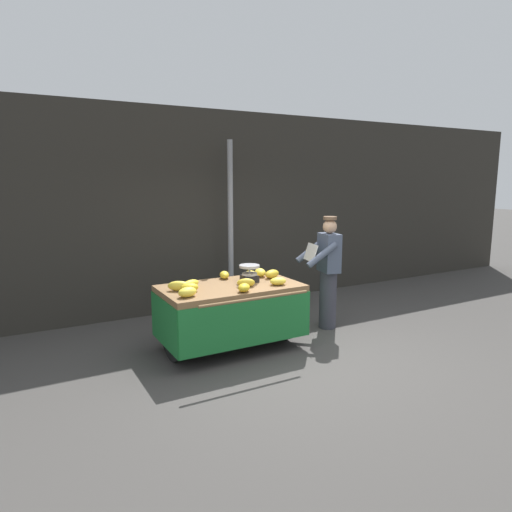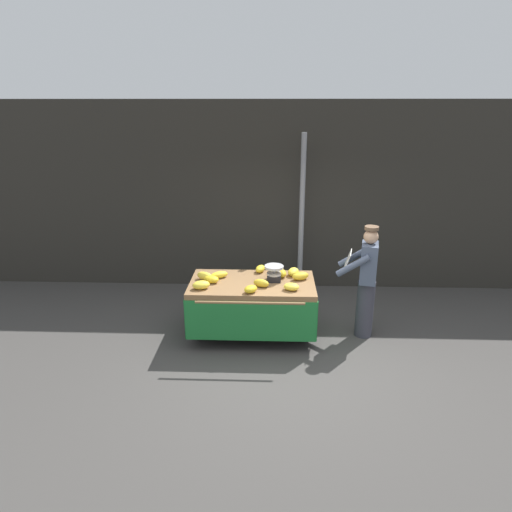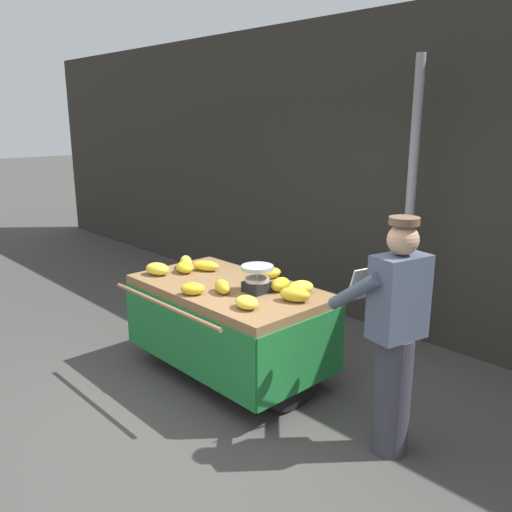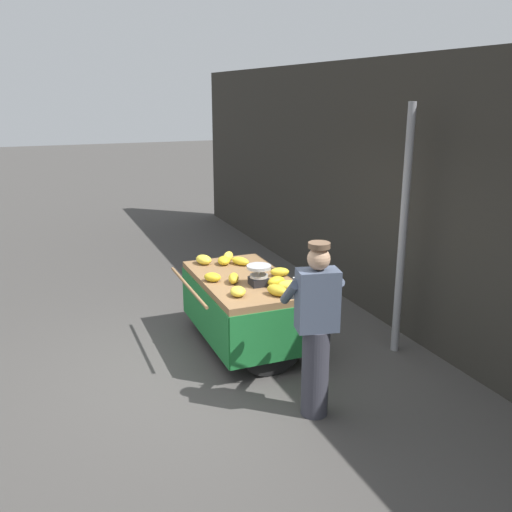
{
  "view_description": "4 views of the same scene",
  "coord_description": "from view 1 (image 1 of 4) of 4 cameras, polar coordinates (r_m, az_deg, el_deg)",
  "views": [
    {
      "loc": [
        -3.09,
        -4.52,
        2.27
      ],
      "look_at": [
        -0.14,
        0.8,
        1.23
      ],
      "focal_mm": 31.74,
      "sensor_mm": 36.0,
      "label": 1
    },
    {
      "loc": [
        -0.28,
        -5.36,
        3.35
      ],
      "look_at": [
        -0.51,
        0.84,
        1.24
      ],
      "focal_mm": 31.52,
      "sensor_mm": 36.0,
      "label": 2
    },
    {
      "loc": [
        2.95,
        -2.21,
        2.34
      ],
      "look_at": [
        -0.07,
        0.62,
        1.26
      ],
      "focal_mm": 37.48,
      "sensor_mm": 36.0,
      "label": 3
    },
    {
      "loc": [
        5.41,
        -1.52,
        3.0
      ],
      "look_at": [
        -0.31,
        0.79,
        1.21
      ],
      "focal_mm": 39.7,
      "sensor_mm": 36.0,
      "label": 4
    }
  ],
  "objects": [
    {
      "name": "ground_plane",
      "position": [
        5.93,
        5.06,
        -12.82
      ],
      "size": [
        60.0,
        60.0,
        0.0
      ],
      "primitive_type": "plane",
      "color": "#423F3D"
    },
    {
      "name": "back_wall",
      "position": [
        8.03,
        -6.32,
        5.71
      ],
      "size": [
        16.0,
        0.24,
        3.43
      ],
      "primitive_type": "cube",
      "color": "#2D2B26",
      "rests_on": "ground"
    },
    {
      "name": "street_pole",
      "position": [
        7.7,
        -3.22,
        3.61
      ],
      "size": [
        0.09,
        0.09,
        2.9
      ],
      "primitive_type": "cylinder",
      "color": "gray",
      "rests_on": "ground"
    },
    {
      "name": "banana_cart",
      "position": [
        6.05,
        -3.21,
        -5.83
      ],
      "size": [
        1.85,
        1.23,
        0.88
      ],
      "color": "olive",
      "rests_on": "ground"
    },
    {
      "name": "weighing_scale",
      "position": [
        6.16,
        -0.83,
        -2.2
      ],
      "size": [
        0.28,
        0.28,
        0.24
      ],
      "color": "black",
      "rests_on": "banana_cart"
    },
    {
      "name": "banana_bunch_0",
      "position": [
        6.4,
        -4.0,
        -2.39
      ],
      "size": [
        0.19,
        0.25,
        0.11
      ],
      "primitive_type": "ellipsoid",
      "rotation": [
        0.0,
        0.0,
        2.82
      ],
      "color": "yellow",
      "rests_on": "banana_cart"
    },
    {
      "name": "banana_bunch_1",
      "position": [
        6.51,
        0.52,
        -2.09
      ],
      "size": [
        0.22,
        0.27,
        0.12
      ],
      "primitive_type": "ellipsoid",
      "rotation": [
        0.0,
        0.0,
        2.83
      ],
      "color": "yellow",
      "rests_on": "banana_cart"
    },
    {
      "name": "banana_bunch_2",
      "position": [
        5.76,
        -9.72,
        -3.74
      ],
      "size": [
        0.3,
        0.25,
        0.13
      ],
      "primitive_type": "ellipsoid",
      "rotation": [
        0.0,
        0.0,
        1.01
      ],
      "color": "yellow",
      "rests_on": "banana_cart"
    },
    {
      "name": "banana_bunch_3",
      "position": [
        5.92,
        -8.19,
        -3.47
      ],
      "size": [
        0.29,
        0.23,
        0.1
      ],
      "primitive_type": "ellipsoid",
      "rotation": [
        0.0,
        0.0,
        2.05
      ],
      "color": "yellow",
      "rests_on": "banana_cart"
    },
    {
      "name": "banana_bunch_4",
      "position": [
        5.88,
        -1.27,
        -3.38
      ],
      "size": [
        0.26,
        0.2,
        0.11
      ],
      "primitive_type": "ellipsoid",
      "rotation": [
        0.0,
        0.0,
        1.19
      ],
      "color": "gold",
      "rests_on": "banana_cart"
    },
    {
      "name": "banana_bunch_5",
      "position": [
        5.71,
        -8.37,
        -3.93
      ],
      "size": [
        0.26,
        0.22,
        0.11
      ],
      "primitive_type": "ellipsoid",
      "rotation": [
        0.0,
        0.0,
        1.26
      ],
      "color": "gold",
      "rests_on": "banana_cart"
    },
    {
      "name": "banana_bunch_6",
      "position": [
        6.0,
        2.79,
        -3.19
      ],
      "size": [
        0.25,
        0.21,
        0.1
      ],
      "primitive_type": "ellipsoid",
      "rotation": [
        0.0,
        0.0,
        1.36
      ],
      "color": "yellow",
      "rests_on": "banana_cart"
    },
    {
      "name": "banana_bunch_7",
      "position": [
        6.37,
        -0.62,
        -2.36
      ],
      "size": [
        0.18,
        0.24,
        0.12
      ],
      "primitive_type": "ellipsoid",
      "rotation": [
        0.0,
        0.0,
        0.21
      ],
      "color": "gold",
      "rests_on": "banana_cart"
    },
    {
      "name": "banana_bunch_8",
      "position": [
        5.64,
        -1.52,
        -4.01
      ],
      "size": [
        0.24,
        0.25,
        0.11
      ],
      "primitive_type": "ellipsoid",
      "rotation": [
        0.0,
        0.0,
        2.39
      ],
      "color": "gold",
      "rests_on": "banana_cart"
    },
    {
      "name": "banana_bunch_9",
      "position": [
        5.46,
        -8.64,
        -4.51
      ],
      "size": [
        0.29,
        0.24,
        0.12
      ],
      "primitive_type": "ellipsoid",
      "rotation": [
        0.0,
        0.0,
        1.91
      ],
      "color": "yellow",
      "rests_on": "banana_cart"
    },
    {
      "name": "banana_bunch_10",
      "position": [
        6.41,
        2.04,
        -2.28
      ],
      "size": [
        0.3,
        0.24,
        0.12
      ],
      "primitive_type": "ellipsoid",
      "rotation": [
        0.0,
        0.0,
        2.0
      ],
      "color": "gold",
      "rests_on": "banana_cart"
    },
    {
      "name": "vendor_person",
      "position": [
        6.93,
        9.01,
        -2.0
      ],
      "size": [
        0.65,
        0.6,
        1.71
      ],
      "color": "#383842",
      "rests_on": "ground"
    }
  ]
}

